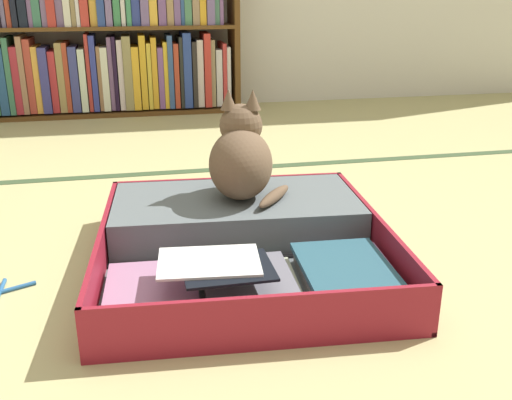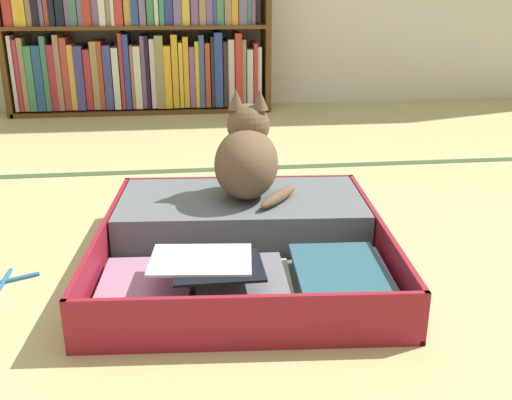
% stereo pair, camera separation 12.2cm
% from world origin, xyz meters
% --- Properties ---
extents(ground_plane, '(10.00, 10.00, 0.00)m').
position_xyz_m(ground_plane, '(0.00, 0.00, 0.00)').
color(ground_plane, tan).
extents(tatami_border, '(4.80, 0.05, 0.00)m').
position_xyz_m(tatami_border, '(0.00, 1.05, 0.00)').
color(tatami_border, '#374C2E').
rests_on(tatami_border, ground_plane).
extents(bookshelf, '(1.46, 0.25, 0.95)m').
position_xyz_m(bookshelf, '(-0.27, 2.25, 0.45)').
color(bookshelf, '#583818').
rests_on(bookshelf, ground_plane).
extents(open_suitcase, '(0.77, 0.81, 0.12)m').
position_xyz_m(open_suitcase, '(0.12, 0.26, 0.05)').
color(open_suitcase, maroon).
rests_on(open_suitcase, ground_plane).
extents(black_cat, '(0.26, 0.28, 0.30)m').
position_xyz_m(black_cat, '(0.15, 0.40, 0.23)').
color(black_cat, brown).
rests_on(black_cat, open_suitcase).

